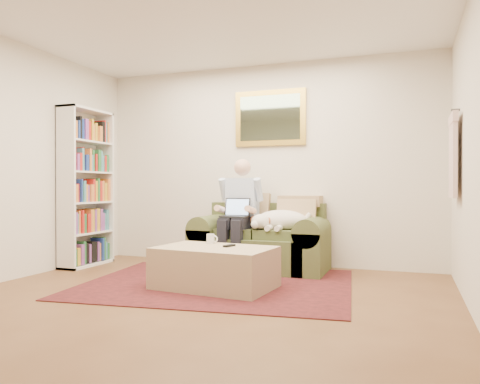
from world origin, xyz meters
The scene contains 12 objects.
room_shell centered at (0.00, 0.35, 1.30)m, with size 4.51×5.00×2.61m.
rug centered at (-0.07, 1.10, 0.01)m, with size 2.70×2.16×0.01m, color black.
sofa centered at (0.09, 2.06, 0.28)m, with size 1.61×0.82×0.96m.
seated_man centered at (-0.15, 1.91, 0.68)m, with size 0.53×0.76×1.35m, color #8CA5D8, non-canonical shape.
laptop centered at (-0.15, 1.85, 0.71)m, with size 0.31×0.25×0.23m.
sleeping_dog centered at (0.38, 1.98, 0.61)m, with size 0.66×0.42×0.25m, color white, non-canonical shape.
ottoman centered at (-0.01, 0.89, 0.21)m, with size 1.13×0.72×0.41m, color #C7B584.
coffee_mug centered at (-0.17, 1.14, 0.46)m, with size 0.08×0.08×0.10m, color white.
tv_remote centered at (0.11, 0.97, 0.42)m, with size 0.05×0.15×0.02m, color black.
bookshelf centered at (-2.10, 1.60, 1.00)m, with size 0.28×0.80×2.00m, color white, non-canonical shape.
wall_mirror centered at (0.09, 2.47, 1.90)m, with size 0.94×0.04×0.72m.
hanging_shirt centered at (2.19, 1.60, 1.35)m, with size 0.06×0.52×0.90m, color beige, non-canonical shape.
Camera 1 is at (1.79, -3.36, 1.00)m, focal length 35.00 mm.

